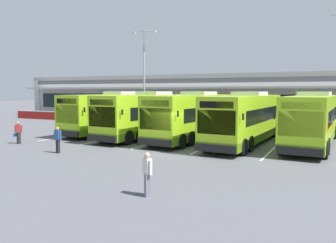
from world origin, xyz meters
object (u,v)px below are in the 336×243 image
pedestrian_with_handbag (18,132)px  coach_bus_left_centre (148,115)px  pedestrian_in_dark_coat (58,139)px  pedestrian_child (147,173)px  lamp_post_west (144,70)px  coach_bus_centre (194,117)px  coach_bus_leftmost (115,113)px  coach_bus_right_centre (246,119)px  coach_bus_rightmost (312,120)px

pedestrian_with_handbag → coach_bus_left_centre: bearing=49.8°
pedestrian_in_dark_coat → pedestrian_child: bearing=-29.1°
coach_bus_left_centre → lamp_post_west: bearing=121.4°
coach_bus_centre → pedestrian_with_handbag: 13.20m
coach_bus_leftmost → coach_bus_right_centre: same height
coach_bus_leftmost → pedestrian_in_dark_coat: coach_bus_leftmost is taller
coach_bus_rightmost → coach_bus_left_centre: bearing=-177.2°
coach_bus_centre → coach_bus_right_centre: 4.25m
coach_bus_left_centre → pedestrian_child: (7.98, -14.40, -0.91)m
pedestrian_in_dark_coat → coach_bus_right_centre: bearing=42.5°
coach_bus_left_centre → pedestrian_child: bearing=-61.0°
coach_bus_leftmost → coach_bus_rightmost: 16.85m
coach_bus_leftmost → coach_bus_left_centre: same height
pedestrian_with_handbag → lamp_post_west: 19.15m
pedestrian_with_handbag → pedestrian_child: same height
pedestrian_child → pedestrian_with_handbag: bearing=155.2°
coach_bus_left_centre → coach_bus_rightmost: 12.76m
coach_bus_rightmost → pedestrian_child: 15.78m
coach_bus_centre → pedestrian_in_dark_coat: 10.79m
coach_bus_leftmost → coach_bus_left_centre: size_ratio=1.00×
coach_bus_leftmost → pedestrian_child: 19.63m
coach_bus_left_centre → lamp_post_west: size_ratio=1.11×
pedestrian_child → lamp_post_west: 29.44m
coach_bus_rightmost → pedestrian_with_handbag: size_ratio=7.57×
pedestrian_in_dark_coat → coach_bus_leftmost: bearing=105.3°
coach_bus_rightmost → pedestrian_child: size_ratio=7.57×
coach_bus_centre → coach_bus_right_centre: bearing=-6.7°
coach_bus_left_centre → pedestrian_with_handbag: size_ratio=7.57×
lamp_post_west → coach_bus_rightmost: bearing=-27.5°
coach_bus_leftmost → pedestrian_in_dark_coat: bearing=-74.7°
coach_bus_right_centre → pedestrian_with_handbag: coach_bus_right_centre is taller
pedestrian_with_handbag → pedestrian_in_dark_coat: same height
coach_bus_right_centre → pedestrian_in_dark_coat: coach_bus_right_centre is taller
coach_bus_centre → lamp_post_west: bearing=135.1°
coach_bus_leftmost → coach_bus_rightmost: (16.85, -0.43, 0.00)m
coach_bus_leftmost → pedestrian_in_dark_coat: (2.82, -10.29, -0.91)m
lamp_post_west → coach_bus_leftmost: bearing=-75.9°
coach_bus_leftmost → pedestrian_with_handbag: 9.13m
coach_bus_right_centre → pedestrian_with_handbag: bearing=-153.9°
coach_bus_centre → lamp_post_west: size_ratio=1.11×
coach_bus_right_centre → pedestrian_with_handbag: (-14.85, -7.27, -0.93)m
coach_bus_rightmost → pedestrian_in_dark_coat: 17.17m
coach_bus_centre → pedestrian_with_handbag: bearing=-143.8°
coach_bus_right_centre → lamp_post_west: (-14.84, 11.09, 4.50)m
coach_bus_left_centre → pedestrian_in_dark_coat: 9.37m
pedestrian_with_handbag → coach_bus_leftmost: bearing=74.6°
coach_bus_leftmost → pedestrian_child: bearing=-52.0°
coach_bus_rightmost → coach_bus_leftmost: bearing=178.5°
lamp_post_west → coach_bus_centre: bearing=-44.9°
coach_bus_centre → pedestrian_child: (3.87, -14.46, -0.91)m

